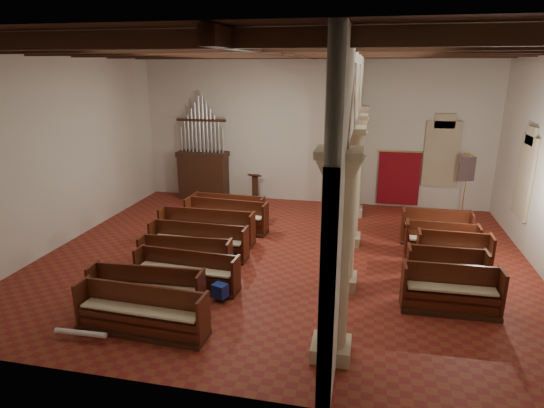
{
  "coord_description": "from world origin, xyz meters",
  "views": [
    {
      "loc": [
        2.29,
        -12.19,
        5.41
      ],
      "look_at": [
        -0.45,
        0.5,
        1.46
      ],
      "focal_mm": 30.0,
      "sensor_mm": 36.0,
      "label": 1
    }
  ],
  "objects_px": {
    "lectern": "(255,189)",
    "aisle_pew_0": "(450,296)",
    "pipe_organ": "(203,167)",
    "nave_pew_0": "(142,318)",
    "processional_banner": "(464,197)"
  },
  "relations": [
    {
      "from": "processional_banner",
      "to": "aisle_pew_0",
      "type": "xyz_separation_m",
      "value": [
        -1.48,
        -7.12,
        -0.45
      ]
    },
    {
      "from": "aisle_pew_0",
      "to": "processional_banner",
      "type": "bearing_deg",
      "value": 76.94
    },
    {
      "from": "pipe_organ",
      "to": "lectern",
      "type": "relative_size",
      "value": 3.63
    },
    {
      "from": "lectern",
      "to": "nave_pew_0",
      "type": "bearing_deg",
      "value": -86.84
    },
    {
      "from": "lectern",
      "to": "aisle_pew_0",
      "type": "distance_m",
      "value": 10.12
    },
    {
      "from": "pipe_organ",
      "to": "processional_banner",
      "type": "distance_m",
      "value": 10.32
    },
    {
      "from": "pipe_organ",
      "to": "lectern",
      "type": "bearing_deg",
      "value": -0.28
    },
    {
      "from": "nave_pew_0",
      "to": "processional_banner",
      "type": "bearing_deg",
      "value": 52.39
    },
    {
      "from": "processional_banner",
      "to": "lectern",
      "type": "bearing_deg",
      "value": 158.48
    },
    {
      "from": "lectern",
      "to": "aisle_pew_0",
      "type": "bearing_deg",
      "value": -46.92
    },
    {
      "from": "nave_pew_0",
      "to": "aisle_pew_0",
      "type": "xyz_separation_m",
      "value": [
        6.47,
        2.31,
        0.03
      ]
    },
    {
      "from": "lectern",
      "to": "aisle_pew_0",
      "type": "relative_size",
      "value": 0.55
    },
    {
      "from": "pipe_organ",
      "to": "lectern",
      "type": "xyz_separation_m",
      "value": [
        2.25,
        -0.01,
        -0.87
      ]
    },
    {
      "from": "lectern",
      "to": "nave_pew_0",
      "type": "height_order",
      "value": "lectern"
    },
    {
      "from": "processional_banner",
      "to": "pipe_organ",
      "type": "bearing_deg",
      "value": 159.33
    }
  ]
}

